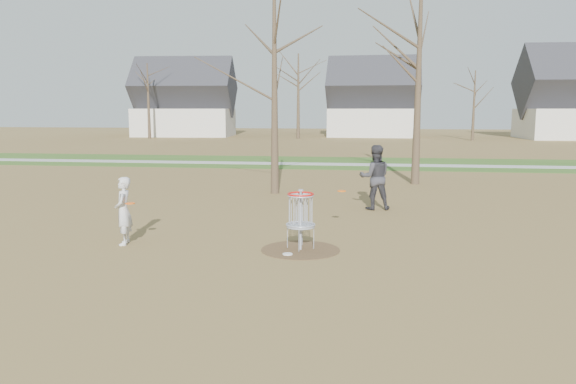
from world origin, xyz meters
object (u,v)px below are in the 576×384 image
object	(u,v)px
disc_grounded	(288,254)
player_throwing	(375,177)
player_standing	(123,211)
disc_golf_basket	(301,210)

from	to	relation	value
disc_grounded	player_throwing	bearing A→B (deg)	72.11
player_standing	disc_grounded	distance (m)	4.05
disc_grounded	player_standing	bearing A→B (deg)	173.83
player_standing	disc_golf_basket	size ratio (longest dim) A/B	1.19
player_standing	disc_grounded	world-z (taller)	player_standing
player_standing	player_throwing	distance (m)	8.12
player_throwing	disc_golf_basket	bearing A→B (deg)	64.16
disc_grounded	disc_golf_basket	distance (m)	1.04
player_standing	disc_grounded	size ratio (longest dim) A/B	7.28
player_standing	player_throwing	bearing A→B (deg)	119.39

